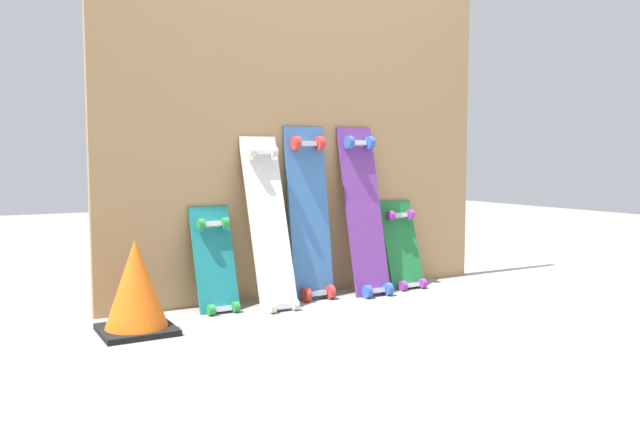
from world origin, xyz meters
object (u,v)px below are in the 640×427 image
object	(u,v)px
skateboard_white	(270,229)
skateboard_green	(403,251)
skateboard_blue	(310,218)
traffic_cone	(136,287)
skateboard_purple	(365,216)
skateboard_teal	(216,267)

from	to	relation	value
skateboard_white	skateboard_green	xyz separation A→B (m)	(0.83, 0.05, -0.17)
skateboard_white	skateboard_blue	distance (m)	0.27
skateboard_blue	traffic_cone	world-z (taller)	skateboard_blue
skateboard_purple	skateboard_green	world-z (taller)	skateboard_purple
traffic_cone	skateboard_white	bearing A→B (deg)	13.64
skateboard_white	skateboard_green	size ratio (longest dim) A/B	1.63
skateboard_green	skateboard_teal	bearing A→B (deg)	-179.90
skateboard_blue	skateboard_green	size ratio (longest dim) A/B	1.70
skateboard_blue	skateboard_green	xyz separation A→B (m)	(0.58, -0.02, -0.20)
skateboard_teal	skateboard_blue	bearing A→B (deg)	2.37
skateboard_white	skateboard_green	distance (m)	0.85
skateboard_white	skateboard_teal	bearing A→B (deg)	169.57
skateboard_green	skateboard_blue	bearing A→B (deg)	178.07
skateboard_teal	skateboard_white	bearing A→B (deg)	-10.43
skateboard_teal	skateboard_green	bearing A→B (deg)	0.10
skateboard_teal	traffic_cone	world-z (taller)	skateboard_teal
skateboard_white	skateboard_blue	bearing A→B (deg)	14.94
skateboard_green	traffic_cone	world-z (taller)	skateboard_green
skateboard_teal	skateboard_green	distance (m)	1.09
skateboard_white	skateboard_purple	world-z (taller)	skateboard_purple
skateboard_purple	skateboard_green	size ratio (longest dim) A/B	1.71
skateboard_white	traffic_cone	size ratio (longest dim) A/B	2.33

